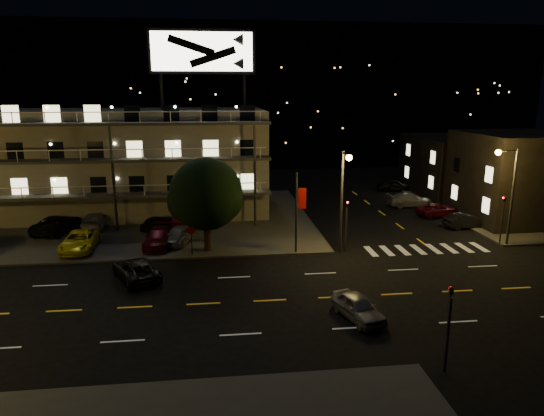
{
  "coord_description": "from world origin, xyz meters",
  "views": [
    {
      "loc": [
        -1.08,
        -27.04,
        12.42
      ],
      "look_at": [
        3.08,
        8.0,
        3.82
      ],
      "focal_mm": 32.0,
      "sensor_mm": 36.0,
      "label": 1
    }
  ],
  "objects": [
    {
      "name": "ground",
      "position": [
        0.0,
        0.0,
        0.0
      ],
      "size": [
        140.0,
        140.0,
        0.0
      ],
      "primitive_type": "plane",
      "color": "black",
      "rests_on": "ground"
    },
    {
      "name": "curb_nw",
      "position": [
        -14.0,
        20.0,
        0.07
      ],
      "size": [
        44.0,
        24.0,
        0.15
      ],
      "primitive_type": "cube",
      "color": "#3C3D3A",
      "rests_on": "ground"
    },
    {
      "name": "curb_ne",
      "position": [
        30.0,
        20.0,
        0.07
      ],
      "size": [
        16.0,
        24.0,
        0.15
      ],
      "primitive_type": "cube",
      "color": "#3C3D3A",
      "rests_on": "ground"
    },
    {
      "name": "motel",
      "position": [
        -9.94,
        23.88,
        5.34
      ],
      "size": [
        28.0,
        13.8,
        18.1
      ],
      "color": "gray",
      "rests_on": "ground"
    },
    {
      "name": "side_bldg_front",
      "position": [
        29.99,
        16.0,
        4.25
      ],
      "size": [
        14.06,
        10.0,
        8.5
      ],
      "color": "black",
      "rests_on": "ground"
    },
    {
      "name": "side_bldg_back",
      "position": [
        29.99,
        28.0,
        3.5
      ],
      "size": [
        14.06,
        12.0,
        7.0
      ],
      "color": "black",
      "rests_on": "ground"
    },
    {
      "name": "hill_backdrop",
      "position": [
        -5.94,
        68.78,
        11.55
      ],
      "size": [
        120.0,
        25.0,
        24.0
      ],
      "color": "black",
      "rests_on": "ground"
    },
    {
      "name": "streetlight_nc",
      "position": [
        8.5,
        7.94,
        4.96
      ],
      "size": [
        0.44,
        1.92,
        8.0
      ],
      "color": "#2D2D30",
      "rests_on": "ground"
    },
    {
      "name": "streetlight_ne",
      "position": [
        22.14,
        8.3,
        4.96
      ],
      "size": [
        1.92,
        0.44,
        8.0
      ],
      "color": "#2D2D30",
      "rests_on": "ground"
    },
    {
      "name": "signal_nw",
      "position": [
        9.0,
        8.5,
        2.57
      ],
      "size": [
        0.2,
        0.27,
        4.6
      ],
      "color": "#2D2D30",
      "rests_on": "ground"
    },
    {
      "name": "signal_sw",
      "position": [
        9.0,
        -8.5,
        2.57
      ],
      "size": [
        0.2,
        0.27,
        4.6
      ],
      "color": "#2D2D30",
      "rests_on": "ground"
    },
    {
      "name": "signal_ne",
      "position": [
        22.0,
        8.5,
        2.57
      ],
      "size": [
        0.27,
        0.2,
        4.6
      ],
      "color": "#2D2D30",
      "rests_on": "ground"
    },
    {
      "name": "banner_north",
      "position": [
        5.09,
        8.4,
        3.43
      ],
      "size": [
        0.83,
        0.16,
        6.4
      ],
      "color": "#2D2D30",
      "rests_on": "ground"
    },
    {
      "name": "stop_sign",
      "position": [
        -3.0,
        8.57,
        1.71
      ],
      "size": [
        0.91,
        0.11,
        2.61
      ],
      "color": "#2D2D30",
      "rests_on": "ground"
    },
    {
      "name": "tree",
      "position": [
        -1.88,
        9.54,
        4.52
      ],
      "size": [
        5.84,
        5.62,
        7.35
      ],
      "color": "black",
      "rests_on": "curb_nw"
    },
    {
      "name": "lot_car_2",
      "position": [
        -11.86,
        10.91,
        0.87
      ],
      "size": [
        2.48,
        5.2,
        1.43
      ],
      "primitive_type": "imported",
      "rotation": [
        0.0,
        0.0,
        0.02
      ],
      "color": "yellow",
      "rests_on": "curb_nw"
    },
    {
      "name": "lot_car_3",
      "position": [
        -5.78,
        11.19,
        0.86
      ],
      "size": [
        2.26,
        4.99,
        1.42
      ],
      "primitive_type": "imported",
      "rotation": [
        0.0,
        0.0,
        -0.05
      ],
      "color": "#550C15",
      "rests_on": "curb_nw"
    },
    {
      "name": "lot_car_4",
      "position": [
        -4.25,
        11.66,
        0.84
      ],
      "size": [
        2.96,
        4.39,
        1.39
      ],
      "primitive_type": "imported",
      "rotation": [
        0.0,
        0.0,
        -0.36
      ],
      "color": "#939399",
      "rests_on": "curb_nw"
    },
    {
      "name": "lot_car_6",
      "position": [
        -15.17,
        16.26,
        0.9
      ],
      "size": [
        3.66,
        5.83,
        1.5
      ],
      "primitive_type": "imported",
      "rotation": [
        0.0,
        0.0,
        2.91
      ],
      "color": "black",
      "rests_on": "curb_nw"
    },
    {
      "name": "lot_car_7",
      "position": [
        -12.18,
        17.21,
        0.84
      ],
      "size": [
        2.29,
        4.92,
        1.39
      ],
      "primitive_type": "imported",
      "rotation": [
        0.0,
        0.0,
        3.22
      ],
      "color": "#939399",
      "rests_on": "curb_nw"
    },
    {
      "name": "lot_car_8",
      "position": [
        -6.49,
        16.13,
        0.78
      ],
      "size": [
        2.87,
        4.0,
        1.26
      ],
      "primitive_type": "imported",
      "rotation": [
        0.0,
        0.0,
        2.72
      ],
      "color": "black",
      "rests_on": "curb_nw"
    },
    {
      "name": "lot_car_9",
      "position": [
        -4.26,
        16.7,
        0.83
      ],
      "size": [
        1.63,
        4.2,
        1.36
      ],
      "primitive_type": "imported",
      "rotation": [
        0.0,
        0.0,
        3.1
      ],
      "color": "#550C15",
      "rests_on": "curb_nw"
    },
    {
      "name": "side_car_0",
      "position": [
        21.87,
        13.66,
        0.69
      ],
      "size": [
        4.28,
        1.8,
        1.37
      ],
      "primitive_type": "imported",
      "rotation": [
        0.0,
        0.0,
        1.65
      ],
      "color": "black",
      "rests_on": "ground"
    },
    {
      "name": "side_car_1",
      "position": [
        21.34,
        18.2,
        0.63
      ],
      "size": [
        4.86,
        2.93,
        1.26
      ],
      "primitive_type": "imported",
      "rotation": [
        0.0,
        0.0,
        1.76
      ],
      "color": "#550C15",
      "rests_on": "ground"
    },
    {
      "name": "side_car_2",
      "position": [
        20.05,
        22.56,
        0.72
      ],
      "size": [
        4.96,
        2.03,
        1.44
      ],
      "primitive_type": "imported",
      "rotation": [
        0.0,
        0.0,
        1.57
      ],
      "color": "#939399",
      "rests_on": "ground"
    },
    {
      "name": "side_car_3",
      "position": [
        21.43,
        31.0,
        0.73
      ],
      "size": [
        4.45,
        2.27,
        1.45
      ],
      "primitive_type": "imported",
      "rotation": [
        0.0,
        0.0,
        1.44
      ],
      "color": "black",
      "rests_on": "ground"
    },
    {
      "name": "road_car_east",
      "position": [
        6.62,
        -2.9,
        0.67
      ],
      "size": [
        2.62,
        4.24,
        1.35
      ],
      "primitive_type": "imported",
      "rotation": [
        0.0,
        0.0,
        0.28
      ],
      "color": "#939399",
      "rests_on": "ground"
    },
    {
      "name": "road_car_west",
      "position": [
        -6.55,
        4.46,
        0.68
      ],
      "size": [
        4.12,
        5.42,
        1.37
      ],
      "primitive_type": "imported",
      "rotation": [
        0.0,
        0.0,
        3.57
      ],
      "color": "black",
      "rests_on": "ground"
    }
  ]
}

